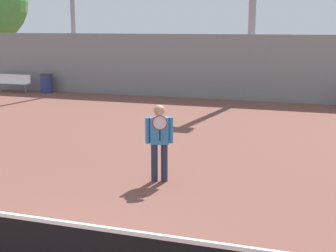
% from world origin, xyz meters
% --- Properties ---
extents(tennis_player, '(0.54, 0.49, 1.64)m').
position_xyz_m(tennis_player, '(0.39, 4.55, 0.93)').
color(tennis_player, '#282D47').
rests_on(tennis_player, ground_plane).
extents(bench_courtside_near, '(1.85, 0.40, 0.85)m').
position_xyz_m(bench_courtside_near, '(-10.87, 15.23, 0.53)').
color(bench_courtside_near, white).
rests_on(bench_courtside_near, ground_plane).
extents(trash_bin, '(0.61, 0.61, 0.92)m').
position_xyz_m(trash_bin, '(-9.12, 15.43, 0.46)').
color(trash_bin, navy).
rests_on(trash_bin, ground_plane).
extents(back_fence, '(34.00, 0.06, 2.85)m').
position_xyz_m(back_fence, '(0.00, 15.96, 1.43)').
color(back_fence, gray).
rests_on(back_fence, ground_plane).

